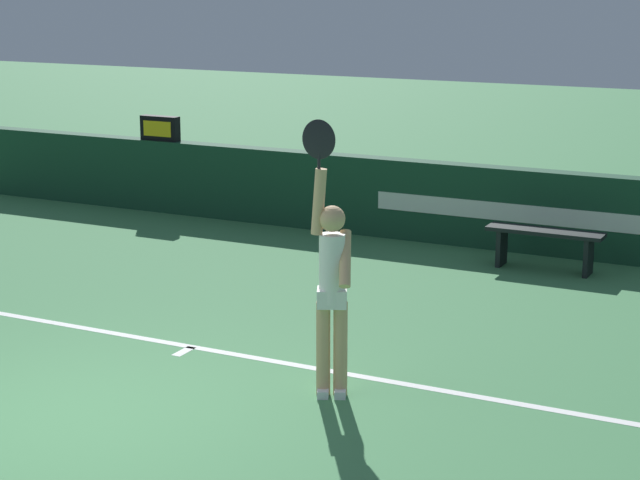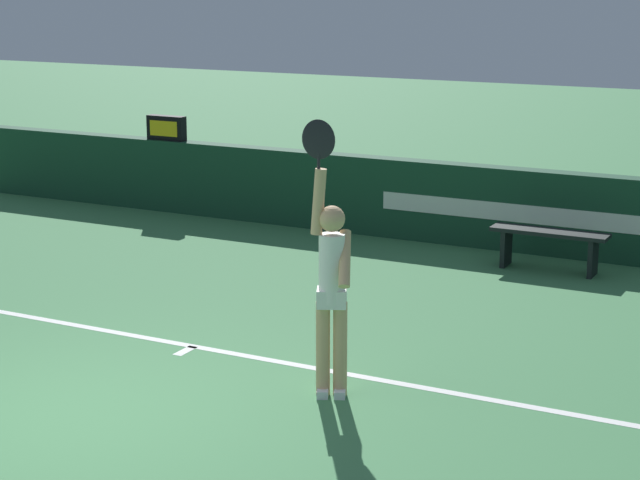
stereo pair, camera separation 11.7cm
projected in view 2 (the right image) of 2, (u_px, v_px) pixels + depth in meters
name	position (u px, v px, depth m)	size (l,w,h in m)	color
ground_plane	(53.00, 419.00, 9.35)	(60.00, 60.00, 0.00)	#3F804B
back_wall	(406.00, 199.00, 15.66)	(15.56, 0.31, 1.12)	#163E28
speed_display	(166.00, 128.00, 17.30)	(0.65, 0.17, 0.38)	black
tennis_player	(331.00, 284.00, 9.67)	(0.51, 0.40, 2.47)	tan
tennis_ball	(315.00, 129.00, 9.50)	(0.07, 0.07, 0.07)	#C7D82E
courtside_bench_near	(549.00, 240.00, 13.93)	(1.47, 0.37, 0.52)	black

